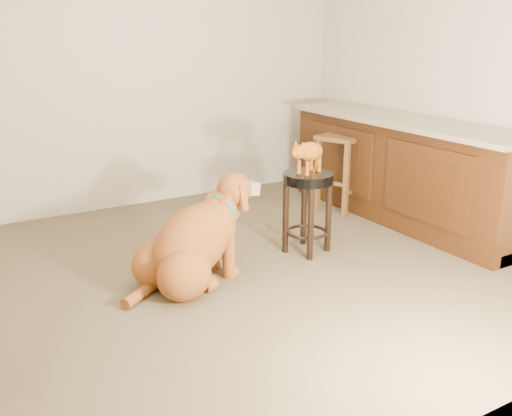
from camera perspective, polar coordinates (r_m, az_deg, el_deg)
floor at (r=4.18m, az=-2.38°, el=-6.46°), size 4.50×4.00×0.01m
room_shell at (r=3.82m, az=-2.70°, el=17.17°), size 4.54×4.04×2.62m
cabinet_run at (r=5.39m, az=14.57°, el=3.44°), size 0.70×2.56×0.94m
padded_stool at (r=4.43m, az=5.19°, el=1.16°), size 0.42×0.42×0.64m
wood_stool at (r=5.58m, az=8.49°, el=3.66°), size 0.50×0.50×0.73m
golden_retriever at (r=3.93m, az=-6.31°, el=-3.61°), size 1.19×0.69×0.77m
tabby_kitten at (r=4.34m, az=5.22°, el=5.52°), size 0.42×0.28×0.29m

